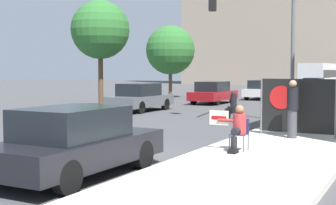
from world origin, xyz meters
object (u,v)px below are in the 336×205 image
car_on_road_far_lane (314,86)px  street_tree_near_curb (100,30)px  parked_car_curbside (76,142)px  seated_protester (237,127)px  motorcycle_on_road (234,108)px  street_tree_midblock (170,50)px  traffic_light_pole (262,26)px  city_bus_on_road (320,75)px  car_on_road_midblock (213,93)px  protest_banner (297,106)px  car_on_road_nearest (140,97)px  jogger_on_sidewalk (292,108)px  car_on_road_distant (263,90)px

car_on_road_far_lane → street_tree_near_curb: 24.36m
parked_car_curbside → car_on_road_far_lane: size_ratio=0.89×
seated_protester → car_on_road_far_lane: (-4.44, 33.57, -0.02)m
motorcycle_on_road → street_tree_midblock: 17.74m
traffic_light_pole → city_bus_on_road: traffic_light_pole is taller
traffic_light_pole → city_bus_on_road: 36.53m
car_on_road_midblock → city_bus_on_road: size_ratio=0.38×
parked_car_curbside → seated_protester: bearing=58.8°
protest_banner → street_tree_near_curb: size_ratio=0.38×
seated_protester → car_on_road_nearest: car_on_road_nearest is taller
seated_protester → traffic_light_pole: (-1.98, 8.56, 3.35)m
parked_car_curbside → city_bus_on_road: bearing=94.3°
traffic_light_pole → street_tree_near_curb: bearing=167.8°
seated_protester → motorcycle_on_road: (-3.18, 8.45, -0.24)m
seated_protester → street_tree_midblock: street_tree_midblock is taller
jogger_on_sidewalk → car_on_road_midblock: jogger_on_sidewalk is taller
car_on_road_midblock → car_on_road_far_lane: (3.56, 15.83, 0.03)m
car_on_road_distant → seated_protester: bearing=-74.9°
protest_banner → traffic_light_pole: size_ratio=0.40×
parked_car_curbside → city_bus_on_road: 48.61m
parked_car_curbside → car_on_road_distant: (-4.24, 27.59, 0.01)m
car_on_road_distant → car_on_road_far_lane: car_on_road_far_lane is taller
seated_protester → street_tree_midblock: (-13.67, 22.36, 3.08)m
motorcycle_on_road → car_on_road_nearest: bearing=161.9°
jogger_on_sidewalk → car_on_road_distant: (-7.15, 20.95, -0.32)m
seated_protester → car_on_road_nearest: (-9.27, 10.44, -0.03)m
parked_car_curbside → car_on_road_distant: bearing=98.7°
traffic_light_pole → car_on_road_midblock: size_ratio=1.30×
car_on_road_nearest → car_on_road_distant: bearing=78.2°
jogger_on_sidewalk → street_tree_midblock: bearing=-43.8°
protest_banner → street_tree_near_curb: (-12.81, 7.27, 3.42)m
street_tree_midblock → seated_protester: bearing=-58.6°
city_bus_on_road → motorcycle_on_road: 36.46m
car_on_road_midblock → car_on_road_distant: (1.55, 6.19, -0.00)m
seated_protester → traffic_light_pole: traffic_light_pole is taller
traffic_light_pole → car_on_road_nearest: (-7.29, 1.88, -3.38)m
motorcycle_on_road → car_on_road_midblock: bearing=117.5°
car_on_road_nearest → street_tree_near_curb: size_ratio=0.70×
seated_protester → motorcycle_on_road: seated_protester is taller
traffic_light_pole → car_on_road_midblock: bearing=123.3°
traffic_light_pole → car_on_road_nearest: 8.25m
car_on_road_midblock → motorcycle_on_road: size_ratio=2.00×
jogger_on_sidewalk → traffic_light_pole: 6.90m
seated_protester → car_on_road_distant: car_on_road_distant is taller
parked_car_curbside → car_on_road_far_lane: 37.30m
car_on_road_far_lane → jogger_on_sidewalk: bearing=-80.5°
car_on_road_distant → street_tree_near_curb: street_tree_near_curb is taller
parked_car_curbside → car_on_road_nearest: (-7.05, 14.10, 0.02)m
traffic_light_pole → parked_car_curbside: bearing=-91.1°
seated_protester → motorcycle_on_road: size_ratio=0.52×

